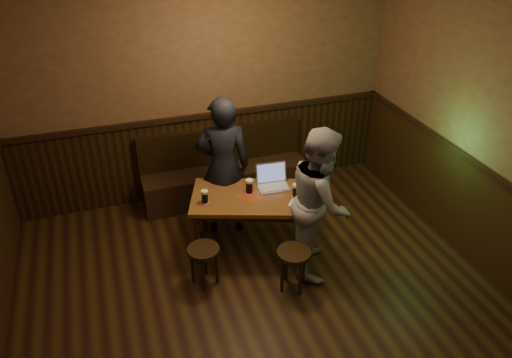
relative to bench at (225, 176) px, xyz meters
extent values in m
cube|color=black|center=(-0.18, -2.75, -0.32)|extent=(5.00, 6.00, 0.02)
cube|color=beige|center=(-0.18, -2.75, 2.50)|extent=(5.00, 6.00, 0.02)
cube|color=brown|center=(-0.18, 0.26, 1.09)|extent=(5.00, 0.02, 2.80)
cube|color=black|center=(-0.18, 0.23, 0.24)|extent=(4.98, 0.04, 1.10)
cube|color=black|center=(-0.18, 0.20, 0.82)|extent=(4.98, 0.06, 0.06)
cube|color=black|center=(0.00, -0.04, -0.09)|extent=(2.20, 0.50, 0.45)
cube|color=black|center=(0.00, 0.16, 0.39)|extent=(2.20, 0.10, 0.50)
cube|color=#522817|center=(0.00, -1.18, 0.38)|extent=(1.50, 1.15, 0.05)
cube|color=#321A0D|center=(0.00, -1.18, 0.30)|extent=(1.36, 1.01, 0.08)
cube|color=maroon|center=(0.00, -1.18, 0.40)|extent=(0.33, 0.33, 0.00)
cylinder|color=#321A0D|center=(-0.65, -1.27, 0.02)|extent=(0.07, 0.07, 0.66)
cylinder|color=#321A0D|center=(-0.45, -0.70, 0.02)|extent=(0.07, 0.07, 0.66)
cylinder|color=#321A0D|center=(0.45, -1.66, 0.02)|extent=(0.07, 0.07, 0.66)
cylinder|color=#321A0D|center=(0.65, -1.09, 0.02)|extent=(0.07, 0.07, 0.66)
cylinder|color=black|center=(-0.66, -1.61, 0.13)|extent=(0.43, 0.43, 0.04)
cylinder|color=black|center=(-0.54, -1.65, -0.09)|extent=(0.04, 0.04, 0.44)
cylinder|color=black|center=(-0.62, -1.49, -0.09)|extent=(0.04, 0.04, 0.44)
cylinder|color=black|center=(-0.79, -1.57, -0.09)|extent=(0.04, 0.04, 0.44)
cylinder|color=black|center=(-0.70, -1.73, -0.09)|extent=(0.04, 0.04, 0.44)
cylinder|color=black|center=(0.20, -1.97, 0.15)|extent=(0.42, 0.42, 0.04)
cylinder|color=black|center=(0.33, -1.94, -0.08)|extent=(0.04, 0.04, 0.46)
cylinder|color=black|center=(0.17, -1.84, -0.08)|extent=(0.04, 0.04, 0.46)
cylinder|color=black|center=(0.07, -2.00, -0.08)|extent=(0.04, 0.04, 0.46)
cylinder|color=black|center=(0.23, -2.10, -0.08)|extent=(0.04, 0.04, 0.46)
cylinder|color=maroon|center=(-0.52, -1.15, 0.40)|extent=(0.10, 0.10, 0.00)
cylinder|color=silver|center=(-0.52, -1.15, 0.40)|extent=(0.08, 0.08, 0.00)
cylinder|color=black|center=(-0.52, -1.15, 0.46)|extent=(0.07, 0.07, 0.12)
cylinder|color=beige|center=(-0.52, -1.15, 0.54)|extent=(0.08, 0.08, 0.03)
cylinder|color=maroon|center=(0.00, -1.11, 0.40)|extent=(0.11, 0.11, 0.00)
cylinder|color=silver|center=(0.00, -1.11, 0.40)|extent=(0.09, 0.09, 0.00)
cylinder|color=black|center=(0.00, -1.11, 0.47)|extent=(0.08, 0.08, 0.13)
cylinder|color=beige|center=(0.00, -1.11, 0.55)|extent=(0.08, 0.08, 0.03)
cylinder|color=maroon|center=(0.46, -1.35, 0.40)|extent=(0.10, 0.10, 0.00)
cylinder|color=silver|center=(0.46, -1.35, 0.40)|extent=(0.09, 0.09, 0.00)
cylinder|color=black|center=(0.46, -1.35, 0.47)|extent=(0.07, 0.07, 0.12)
cylinder|color=beige|center=(0.46, -1.35, 0.54)|extent=(0.08, 0.08, 0.03)
cube|color=silver|center=(0.30, -1.10, 0.41)|extent=(0.38, 0.28, 0.02)
cube|color=#B2B2B7|center=(0.30, -1.10, 0.42)|extent=(0.34, 0.22, 0.00)
cube|color=silver|center=(0.31, -0.98, 0.53)|extent=(0.36, 0.10, 0.23)
cube|color=#5D68AE|center=(0.31, -0.99, 0.53)|extent=(0.33, 0.08, 0.20)
cube|color=silver|center=(0.45, -1.51, 0.40)|extent=(0.27, 0.26, 0.00)
imported|color=black|center=(-0.19, -0.72, 0.56)|extent=(0.70, 0.52, 1.74)
imported|color=gray|center=(0.60, -1.70, 0.52)|extent=(0.91, 1.00, 1.67)
camera|label=1|loc=(-1.43, -5.63, 3.40)|focal=35.00mm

